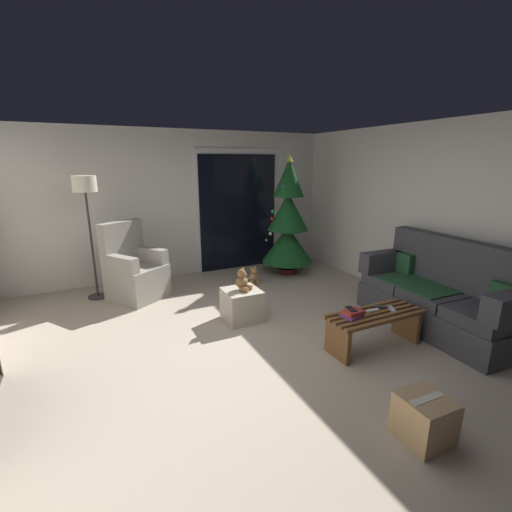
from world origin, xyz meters
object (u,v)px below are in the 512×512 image
book_stack (352,314)px  cell_phone (351,309)px  floor_lamp (86,196)px  teddy_bear_chestnut (242,281)px  cardboard_box_taped_mid_floor (424,418)px  remote_white (373,311)px  remote_silver (392,309)px  ottoman (242,305)px  teddy_bear_honey_by_tree (254,276)px  armchair (134,272)px  coffee_table (374,324)px  couch (440,296)px  christmas_tree (288,223)px  remote_graphite (380,307)px

book_stack → cell_phone: size_ratio=1.58×
floor_lamp → teddy_bear_chestnut: (1.63, -1.67, -0.98)m
cardboard_box_taped_mid_floor → cell_phone: bearing=74.4°
remote_white → floor_lamp: bearing=43.7°
remote_silver → ottoman: remote_silver is taller
cell_phone → teddy_bear_honey_by_tree: 2.45m
floor_lamp → armchair: bearing=-25.6°
coffee_table → armchair: size_ratio=0.97×
remote_white → book_stack: 0.29m
couch → floor_lamp: size_ratio=1.11×
ottoman → teddy_bear_honey_by_tree: bearing=58.3°
remote_silver → cardboard_box_taped_mid_floor: remote_silver is taller
remote_silver → teddy_bear_chestnut: size_ratio=0.55×
couch → cardboard_box_taped_mid_floor: (-1.70, -1.20, -0.23)m
armchair → ottoman: 1.81m
couch → teddy_bear_honey_by_tree: (-1.33, 2.43, -0.28)m
christmas_tree → floor_lamp: christmas_tree is taller
teddy_bear_honey_by_tree → remote_silver: bearing=-79.3°
remote_silver → cardboard_box_taped_mid_floor: size_ratio=0.44×
book_stack → christmas_tree: christmas_tree is taller
coffee_table → christmas_tree: (0.53, 2.72, 0.65)m
remote_graphite → christmas_tree: size_ratio=0.07×
couch → christmas_tree: christmas_tree is taller
couch → remote_silver: 0.86m
armchair → ottoman: (1.11, -1.42, -0.20)m
couch → cardboard_box_taped_mid_floor: 2.10m
book_stack → cell_phone: bearing=84.5°
book_stack → christmas_tree: (0.83, 2.69, 0.48)m
remote_silver → remote_white: same height
coffee_table → ottoman: (-1.01, 1.26, -0.07)m
christmas_tree → floor_lamp: size_ratio=1.17×
teddy_bear_chestnut → floor_lamp: bearing=134.3°
teddy_bear_chestnut → ottoman: bearing=128.6°
remote_graphite → cell_phone: bearing=-60.2°
book_stack → armchair: size_ratio=0.20×
christmas_tree → floor_lamp: bearing=176.3°
remote_graphite → couch: bearing=114.0°
christmas_tree → teddy_bear_chestnut: 2.16m
book_stack → teddy_bear_honey_by_tree: bearing=89.2°
couch → teddy_bear_chestnut: bearing=149.6°
book_stack → cardboard_box_taped_mid_floor: 1.27m
ottoman → remote_silver: bearing=-46.8°
cardboard_box_taped_mid_floor → armchair: bearing=111.1°
remote_white → christmas_tree: (0.54, 2.69, 0.50)m
remote_graphite → floor_lamp: size_ratio=0.09×
remote_graphite → cardboard_box_taped_mid_floor: (-0.76, -1.24, -0.25)m
remote_white → cell_phone: size_ratio=1.08×
coffee_table → cell_phone: (-0.30, 0.05, 0.22)m
couch → cardboard_box_taped_mid_floor: couch is taller
christmas_tree → book_stack: bearing=-107.1°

